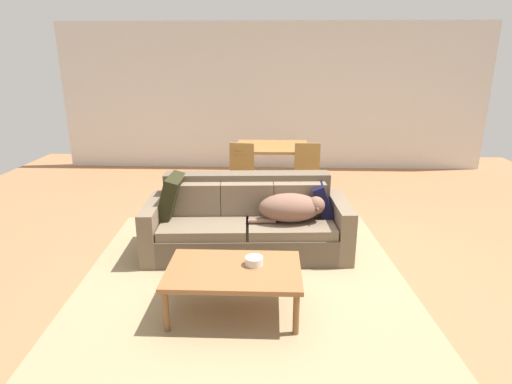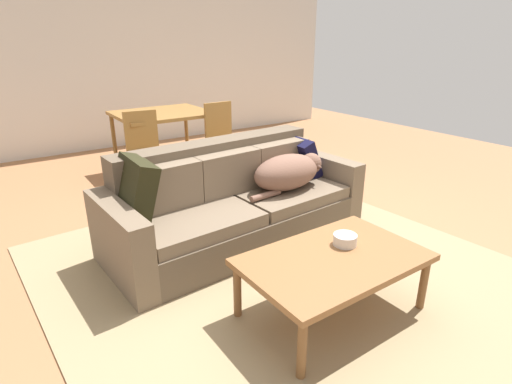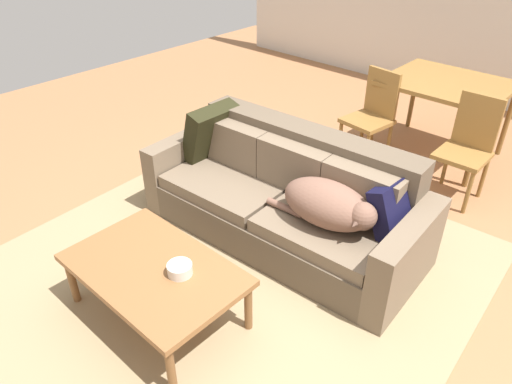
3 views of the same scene
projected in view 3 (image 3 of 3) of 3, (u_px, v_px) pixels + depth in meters
ground_plane at (297, 258)px, 3.59m from camera, size 10.00×10.00×0.00m
area_rug at (223, 276)px, 3.42m from camera, size 3.31×3.55×0.01m
couch at (287, 199)px, 3.70m from camera, size 2.23×1.00×0.82m
dog_on_left_cushion at (329, 205)px, 3.21m from camera, size 0.80×0.41×0.30m
throw_pillow_by_left_arm at (211, 133)px, 4.00m from camera, size 0.28×0.47×0.49m
throw_pillow_by_right_arm at (394, 208)px, 3.15m from camera, size 0.26×0.37×0.39m
coffee_table at (154, 272)px, 2.93m from camera, size 1.11×0.70×0.40m
bowl_on_coffee_table at (180, 269)px, 2.84m from camera, size 0.15×0.15×0.07m
dining_table at (447, 89)px, 4.64m from camera, size 1.12×0.95×0.77m
dining_chair_near_left at (373, 113)px, 4.66m from camera, size 0.45×0.45×0.89m
dining_chair_near_right at (468, 145)px, 4.08m from camera, size 0.40×0.40×0.91m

